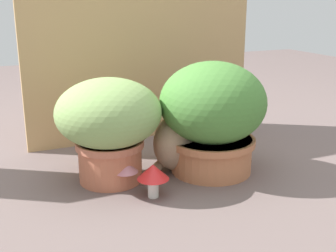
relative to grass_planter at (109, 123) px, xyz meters
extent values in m
plane|color=#665553|center=(0.16, -0.07, -0.21)|extent=(6.00, 6.00, 0.00)
cube|color=tan|center=(0.29, 0.43, 0.23)|extent=(1.05, 0.03, 0.89)
cylinder|color=#BF684A|center=(0.00, 0.00, -0.14)|extent=(0.22, 0.22, 0.15)
cylinder|color=#BE6A50|center=(0.00, 0.00, -0.08)|extent=(0.24, 0.24, 0.02)
ellipsoid|color=#80A25A|center=(0.00, 0.00, 0.04)|extent=(0.36, 0.36, 0.24)
cylinder|color=#BB7149|center=(0.37, -0.06, -0.15)|extent=(0.30, 0.30, 0.13)
cylinder|color=#B66D48|center=(0.37, -0.06, -0.10)|extent=(0.32, 0.32, 0.02)
ellipsoid|color=#467D35|center=(0.37, -0.06, 0.05)|extent=(0.39, 0.39, 0.30)
ellipsoid|color=tan|center=(0.27, 0.00, -0.10)|extent=(0.31, 0.29, 0.22)
ellipsoid|color=beige|center=(0.35, 0.06, -0.11)|extent=(0.12, 0.12, 0.11)
sphere|color=tan|center=(0.36, 0.07, 0.01)|extent=(0.15, 0.15, 0.11)
cone|color=tan|center=(0.34, 0.09, 0.07)|extent=(0.05, 0.05, 0.04)
cone|color=tan|center=(0.38, 0.04, 0.07)|extent=(0.05, 0.05, 0.04)
cylinder|color=tan|center=(0.15, -0.03, -0.19)|extent=(0.17, 0.14, 0.07)
cylinder|color=silver|center=(0.09, -0.19, -0.18)|extent=(0.03, 0.03, 0.06)
cone|color=red|center=(0.09, -0.19, -0.12)|extent=(0.10, 0.10, 0.05)
cylinder|color=silver|center=(0.03, -0.09, -0.18)|extent=(0.03, 0.03, 0.06)
cone|color=pink|center=(0.03, -0.09, -0.13)|extent=(0.09, 0.09, 0.04)
camera|label=1|loc=(-0.40, -1.40, 0.42)|focal=46.84mm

